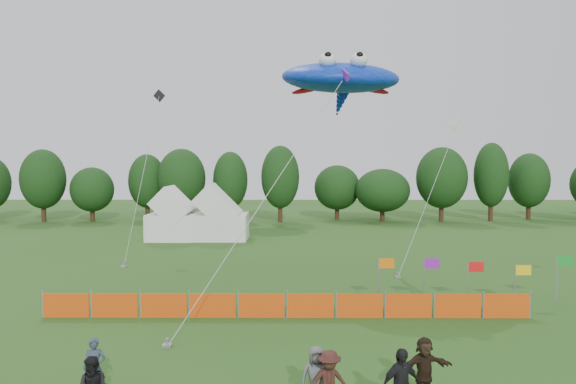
{
  "coord_description": "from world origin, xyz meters",
  "views": [
    {
      "loc": [
        0.09,
        -15.57,
        6.33
      ],
      "look_at": [
        0.0,
        6.0,
        5.2
      ],
      "focal_mm": 35.0,
      "sensor_mm": 36.0,
      "label": 1
    }
  ],
  "objects_px": {
    "spectator_f": "(425,367)",
    "stingray_kite": "(341,80)",
    "tent_left": "(173,218)",
    "tent_right": "(218,218)",
    "spectator_a": "(94,368)",
    "spectator_c": "(329,383)",
    "spectator_e": "(316,378)",
    "barrier_fence": "(286,306)"
  },
  "relations": [
    {
      "from": "tent_left",
      "to": "tent_right",
      "type": "height_order",
      "value": "tent_left"
    },
    {
      "from": "barrier_fence",
      "to": "spectator_a",
      "type": "distance_m",
      "value": 9.31
    },
    {
      "from": "spectator_f",
      "to": "spectator_e",
      "type": "bearing_deg",
      "value": 176.41
    },
    {
      "from": "spectator_f",
      "to": "stingray_kite",
      "type": "relative_size",
      "value": 0.08
    },
    {
      "from": "spectator_c",
      "to": "barrier_fence",
      "type": "bearing_deg",
      "value": 85.65
    },
    {
      "from": "spectator_f",
      "to": "stingray_kite",
      "type": "height_order",
      "value": "stingray_kite"
    },
    {
      "from": "spectator_a",
      "to": "tent_left",
      "type": "bearing_deg",
      "value": 91.3
    },
    {
      "from": "tent_right",
      "to": "spectator_c",
      "type": "xyz_separation_m",
      "value": [
        6.93,
        -32.34,
        -0.92
      ]
    },
    {
      "from": "tent_left",
      "to": "spectator_c",
      "type": "height_order",
      "value": "tent_left"
    },
    {
      "from": "tent_left",
      "to": "spectator_f",
      "type": "distance_m",
      "value": 33.77
    },
    {
      "from": "tent_right",
      "to": "spectator_f",
      "type": "relative_size",
      "value": 3.01
    },
    {
      "from": "tent_left",
      "to": "barrier_fence",
      "type": "relative_size",
      "value": 0.2
    },
    {
      "from": "tent_right",
      "to": "spectator_e",
      "type": "relative_size",
      "value": 3.02
    },
    {
      "from": "tent_left",
      "to": "stingray_kite",
      "type": "bearing_deg",
      "value": -49.48
    },
    {
      "from": "stingray_kite",
      "to": "spectator_f",
      "type": "bearing_deg",
      "value": -87.1
    },
    {
      "from": "barrier_fence",
      "to": "stingray_kite",
      "type": "height_order",
      "value": "stingray_kite"
    },
    {
      "from": "spectator_a",
      "to": "spectator_e",
      "type": "distance_m",
      "value": 5.98
    },
    {
      "from": "spectator_a",
      "to": "spectator_c",
      "type": "xyz_separation_m",
      "value": [
        6.25,
        -1.12,
        0.03
      ]
    },
    {
      "from": "tent_left",
      "to": "tent_right",
      "type": "distance_m",
      "value": 3.69
    },
    {
      "from": "tent_left",
      "to": "stingray_kite",
      "type": "xyz_separation_m",
      "value": [
        12.43,
        -14.55,
        9.15
      ]
    },
    {
      "from": "barrier_fence",
      "to": "spectator_a",
      "type": "relative_size",
      "value": 12.3
    },
    {
      "from": "barrier_fence",
      "to": "spectator_f",
      "type": "xyz_separation_m",
      "value": [
        3.8,
        -7.74,
        0.32
      ]
    },
    {
      "from": "tent_right",
      "to": "spectator_e",
      "type": "xyz_separation_m",
      "value": [
        6.62,
        -31.92,
        -0.94
      ]
    },
    {
      "from": "tent_left",
      "to": "spectator_a",
      "type": "distance_m",
      "value": 31.4
    },
    {
      "from": "spectator_a",
      "to": "spectator_e",
      "type": "height_order",
      "value": "spectator_e"
    },
    {
      "from": "spectator_c",
      "to": "stingray_kite",
      "type": "bearing_deg",
      "value": 72.4
    },
    {
      "from": "spectator_a",
      "to": "spectator_f",
      "type": "relative_size",
      "value": 0.99
    },
    {
      "from": "tent_right",
      "to": "spectator_a",
      "type": "relative_size",
      "value": 3.04
    },
    {
      "from": "spectator_c",
      "to": "spectator_e",
      "type": "bearing_deg",
      "value": 114.46
    },
    {
      "from": "spectator_e",
      "to": "spectator_f",
      "type": "distance_m",
      "value": 3.05
    },
    {
      "from": "tent_left",
      "to": "barrier_fence",
      "type": "xyz_separation_m",
      "value": [
        9.46,
        -23.3,
        -1.27
      ]
    },
    {
      "from": "tent_right",
      "to": "stingray_kite",
      "type": "height_order",
      "value": "stingray_kite"
    },
    {
      "from": "spectator_e",
      "to": "stingray_kite",
      "type": "relative_size",
      "value": 0.08
    },
    {
      "from": "spectator_c",
      "to": "spectator_e",
      "type": "height_order",
      "value": "spectator_c"
    },
    {
      "from": "spectator_c",
      "to": "spectator_f",
      "type": "height_order",
      "value": "spectator_c"
    },
    {
      "from": "tent_right",
      "to": "spectator_f",
      "type": "distance_m",
      "value": 32.64
    },
    {
      "from": "spectator_a",
      "to": "spectator_e",
      "type": "relative_size",
      "value": 0.99
    },
    {
      "from": "tent_left",
      "to": "tent_right",
      "type": "relative_size",
      "value": 0.81
    },
    {
      "from": "spectator_e",
      "to": "stingray_kite",
      "type": "height_order",
      "value": "stingray_kite"
    },
    {
      "from": "tent_left",
      "to": "spectator_e",
      "type": "bearing_deg",
      "value": -72.03
    },
    {
      "from": "tent_right",
      "to": "spectator_e",
      "type": "distance_m",
      "value": 32.61
    },
    {
      "from": "stingray_kite",
      "to": "spectator_e",
      "type": "bearing_deg",
      "value": -97.04
    }
  ]
}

